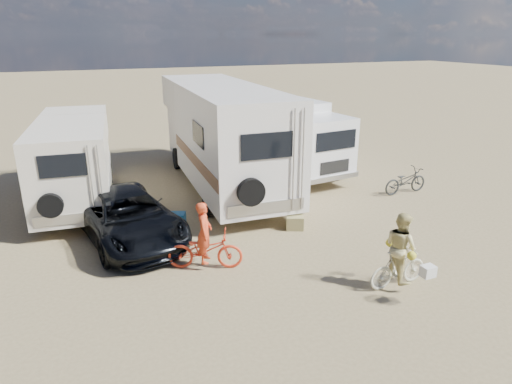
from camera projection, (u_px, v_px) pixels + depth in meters
name	position (u px, v px, depth m)	size (l,w,h in m)	color
ground	(291.00, 264.00, 11.19)	(140.00, 140.00, 0.00)	#968259
rv_main	(222.00, 137.00, 16.47)	(2.71, 9.23, 3.70)	white
rv_left	(75.00, 163.00, 14.86)	(2.16, 6.34, 2.78)	white
box_truck	(290.00, 137.00, 18.23)	(2.25, 5.89, 2.91)	white
dark_suv	(127.00, 216.00, 12.38)	(2.21, 4.79, 1.33)	black
bike_man	(205.00, 250.00, 10.87)	(0.63, 1.81, 0.95)	red
bike_woman	(398.00, 268.00, 10.09)	(0.42, 1.49, 0.90)	beige
rider_man	(205.00, 239.00, 10.77)	(0.55, 0.36, 1.52)	#DD4420
rider_woman	(400.00, 254.00, 9.97)	(0.78, 0.60, 1.60)	#D9CA84
bike_parked	(405.00, 181.00, 16.04)	(0.61, 1.76, 0.92)	#252725
cooler	(176.00, 220.00, 13.24)	(0.56, 0.41, 0.45)	#1A5680
crate	(295.00, 222.00, 13.21)	(0.50, 0.50, 0.40)	#928852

